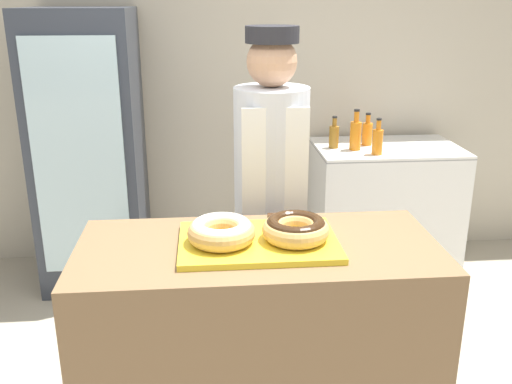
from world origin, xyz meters
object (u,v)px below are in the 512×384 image
brownie_back_left (232,221)px  brownie_back_right (277,219)px  baker_person (271,200)px  chest_freezer (383,207)px  donut_light_glaze (221,231)px  donut_chocolate_glaze (296,228)px  bottle_orange (378,141)px  bottle_orange_b_b (367,133)px  bottle_orange_b (356,134)px  beverage_fridge (90,152)px  serving_tray (258,242)px  bottle_amber (334,136)px

brownie_back_left → brownie_back_right: (0.18, 0.00, 0.00)m
brownie_back_right → baker_person: (0.03, 0.45, -0.08)m
brownie_back_right → chest_freezer: 1.94m
donut_light_glaze → donut_chocolate_glaze: (0.28, 0.00, 0.00)m
chest_freezer → bottle_orange: bearing=-124.1°
brownie_back_left → bottle_orange_b_b: bottle_orange_b_b is taller
bottle_orange_b → donut_chocolate_glaze: bearing=-111.6°
bottle_orange_b → bottle_orange_b_b: bottle_orange_b is taller
brownie_back_right → bottle_orange_b: (0.72, 1.51, -0.01)m
brownie_back_left → beverage_fridge: beverage_fridge is taller
bottle_orange_b_b → brownie_back_right: bearing=-117.0°
chest_freezer → bottle_orange_b_b: 0.55m
serving_tray → bottle_orange_b: (0.81, 1.67, 0.02)m
brownie_back_right → bottle_orange_b_b: size_ratio=0.32×
bottle_orange_b → bottle_orange_b_b: size_ratio=1.22×
donut_light_glaze → bottle_orange_b_b: bottle_orange_b_b is taller
donut_light_glaze → donut_chocolate_glaze: bearing=0.0°
chest_freezer → bottle_orange_b: bottle_orange_b is taller
brownie_back_left → bottle_orange_b_b: (1.01, 1.63, -0.03)m
donut_light_glaze → brownie_back_left: size_ratio=3.60×
bottle_orange_b → baker_person: bearing=-123.0°
beverage_fridge → donut_chocolate_glaze: bearing=-58.0°
bottle_orange → bottle_orange_b: (-0.11, 0.13, 0.01)m
brownie_back_left → beverage_fridge: size_ratio=0.04×
serving_tray → bottle_orange_b_b: bearing=62.8°
serving_tray → brownie_back_right: brownie_back_right is taller
donut_chocolate_glaze → brownie_back_right: donut_chocolate_glaze is taller
chest_freezer → bottle_amber: (-0.38, -0.01, 0.53)m
bottle_orange_b → bottle_amber: (-0.13, 0.06, -0.02)m
donut_chocolate_glaze → baker_person: baker_person is taller
bottle_amber → bottle_orange_b: bearing=-25.6°
brownie_back_right → chest_freezer: (0.97, 1.58, -0.56)m
serving_tray → bottle_orange_b: size_ratio=2.19×
brownie_back_left → beverage_fridge: bearing=118.7°
donut_light_glaze → brownie_back_right: (0.23, 0.17, -0.03)m
serving_tray → bottle_orange_b_b: size_ratio=2.67×
brownie_back_left → bottle_amber: size_ratio=0.33×
baker_person → bottle_orange: bearing=49.3°
brownie_back_right → bottle_orange: (0.83, 1.38, -0.02)m
donut_light_glaze → bottle_orange_b_b: 2.10m
chest_freezer → brownie_back_left: bearing=-125.9°
beverage_fridge → bottle_orange: size_ratio=7.62×
donut_light_glaze → bottle_orange_b: bearing=60.7°
brownie_back_left → bottle_orange_b_b: 1.92m
beverage_fridge → bottle_orange: (1.87, -0.20, 0.08)m
beverage_fridge → bottle_amber: bearing=-0.1°
bottle_orange → bottle_orange_b_b: bearing=89.6°
donut_chocolate_glaze → brownie_back_left: (-0.23, 0.17, -0.03)m
bottle_amber → brownie_back_left: bearing=-115.9°
bottle_orange_b → chest_freezer: bearing=15.9°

